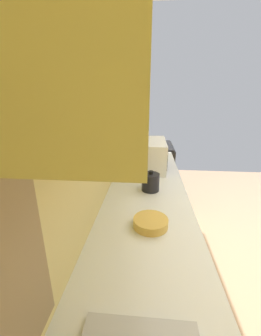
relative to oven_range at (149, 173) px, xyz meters
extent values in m
cube|color=#E5CA75|center=(-1.40, 0.39, 0.94)|extent=(3.74, 0.12, 2.82)
cube|color=#DECC6D|center=(-1.77, 0.04, -0.03)|extent=(2.84, 0.59, 0.88)
cube|color=white|center=(-1.77, 0.04, 0.42)|extent=(2.87, 0.62, 0.02)
cube|color=#332819|center=(-1.77, -0.26, -0.03)|extent=(0.01, 0.01, 0.81)
cube|color=#332819|center=(-1.30, -0.26, -0.03)|extent=(0.01, 0.01, 0.81)
cube|color=#332819|center=(-0.83, -0.26, -0.03)|extent=(0.01, 0.01, 0.81)
cube|color=#DCD36A|center=(-1.77, 0.18, 1.37)|extent=(1.90, 0.30, 0.69)
cube|color=black|center=(0.00, 0.00, -0.02)|extent=(0.69, 0.66, 0.90)
cube|color=black|center=(0.00, -0.34, -0.06)|extent=(0.54, 0.01, 0.49)
cube|color=black|center=(0.00, 0.00, 0.44)|extent=(0.65, 0.63, 0.02)
cube|color=black|center=(0.00, 0.31, 0.52)|extent=(0.65, 0.04, 0.18)
cylinder|color=#38383D|center=(-0.15, -0.12, 0.46)|extent=(0.11, 0.11, 0.01)
cylinder|color=#38383D|center=(0.15, -0.12, 0.46)|extent=(0.11, 0.11, 0.01)
cylinder|color=#38383D|center=(-0.15, 0.12, 0.46)|extent=(0.11, 0.11, 0.01)
cylinder|color=#38383D|center=(0.15, 0.12, 0.46)|extent=(0.11, 0.11, 0.01)
cube|color=white|center=(-0.97, 0.06, 0.57)|extent=(0.54, 0.39, 0.28)
cube|color=black|center=(-1.02, -0.14, 0.57)|extent=(0.33, 0.01, 0.19)
cube|color=#2D2D33|center=(-0.76, -0.14, 0.57)|extent=(0.10, 0.01, 0.19)
cylinder|color=gold|center=(-1.98, 0.00, 0.46)|extent=(0.20, 0.20, 0.05)
cylinder|color=#F4A74E|center=(-1.98, 0.00, 0.47)|extent=(0.16, 0.16, 0.02)
cylinder|color=black|center=(-1.51, 0.00, 0.50)|extent=(0.13, 0.13, 0.14)
cylinder|color=black|center=(-1.51, 0.00, 0.58)|extent=(0.03, 0.03, 0.02)
cylinder|color=black|center=(-1.43, 0.00, 0.53)|extent=(0.08, 0.02, 0.05)
camera|label=1|loc=(-2.96, 0.03, 1.13)|focal=21.96mm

